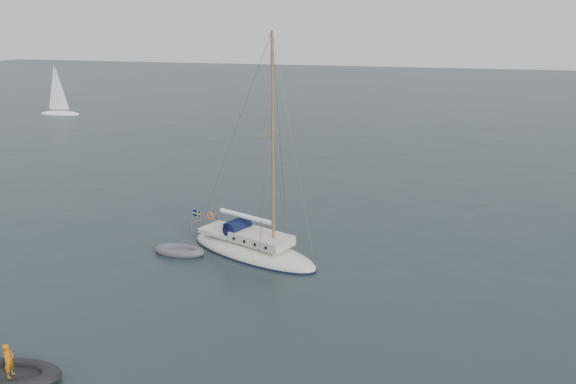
% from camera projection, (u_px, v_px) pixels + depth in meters
% --- Properties ---
extents(ground, '(300.00, 300.00, 0.00)m').
position_uv_depth(ground, '(315.00, 272.00, 28.86)').
color(ground, black).
rests_on(ground, ground).
extents(sailboat, '(8.80, 2.64, 12.53)m').
position_uv_depth(sailboat, '(252.00, 238.00, 30.86)').
color(sailboat, beige).
rests_on(sailboat, ground).
extents(dinghy, '(2.97, 1.34, 0.43)m').
position_uv_depth(dinghy, '(179.00, 251.00, 31.17)').
color(dinghy, '#545459').
rests_on(dinghy, ground).
extents(rib, '(4.05, 1.84, 1.51)m').
position_uv_depth(rib, '(5.00, 375.00, 20.03)').
color(rib, black).
rests_on(rib, ground).
extents(distant_yacht_a, '(5.94, 3.17, 7.87)m').
position_uv_depth(distant_yacht_a, '(57.00, 91.00, 78.78)').
color(distant_yacht_a, white).
rests_on(distant_yacht_a, ground).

